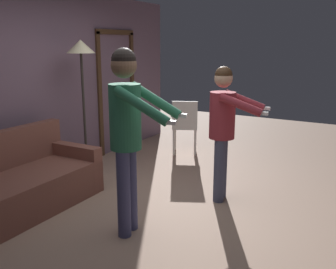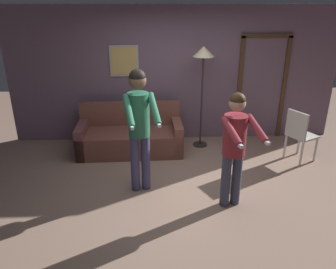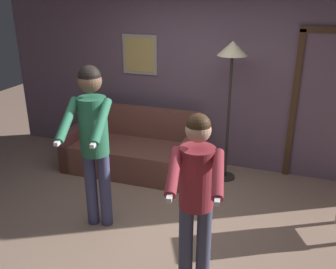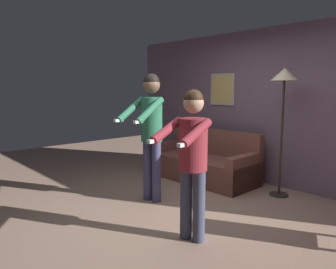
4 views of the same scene
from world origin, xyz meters
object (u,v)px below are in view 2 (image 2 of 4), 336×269
couch (130,137)px  dining_chair_distant (299,133)px  torchiere_lamp (203,61)px  person_standing_left (139,120)px  person_standing_right (235,141)px

couch → dining_chair_distant: bearing=-10.9°
torchiere_lamp → person_standing_left: (-1.11, -1.59, -0.53)m
dining_chair_distant → couch: bearing=169.1°
couch → torchiere_lamp: 1.93m
torchiere_lamp → person_standing_right: (0.13, -2.06, -0.68)m
person_standing_left → person_standing_right: 1.34m
couch → dining_chair_distant: size_ratio=2.06×
couch → person_standing_left: person_standing_left is taller
couch → person_standing_right: bearing=-51.6°
torchiere_lamp → person_standing_left: size_ratio=1.05×
couch → person_standing_left: size_ratio=1.06×
dining_chair_distant → person_standing_left: bearing=-163.0°
person_standing_right → person_standing_left: bearing=159.5°
couch → torchiere_lamp: bearing=8.1°
person_standing_left → dining_chair_distant: person_standing_left is taller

